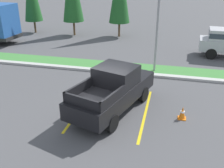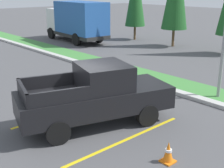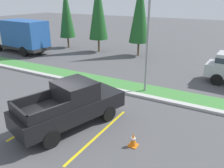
{
  "view_description": "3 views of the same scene",
  "coord_description": "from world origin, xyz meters",
  "views": [
    {
      "loc": [
        3.11,
        -10.18,
        6.2
      ],
      "look_at": [
        0.3,
        1.46,
        0.82
      ],
      "focal_mm": 41.66,
      "sensor_mm": 36.0,
      "label": 1
    },
    {
      "loc": [
        8.19,
        -5.64,
        4.53
      ],
      "look_at": [
        0.42,
        1.27,
        1.2
      ],
      "focal_mm": 48.67,
      "sensor_mm": 36.0,
      "label": 2
    },
    {
      "loc": [
        6.91,
        -6.93,
        5.68
      ],
      "look_at": [
        1.39,
        2.83,
        1.39
      ],
      "focal_mm": 36.74,
      "sensor_mm": 36.0,
      "label": 3
    }
  ],
  "objects": [
    {
      "name": "ground_plane",
      "position": [
        0.0,
        0.0,
        0.0
      ],
      "size": [
        120.0,
        120.0,
        0.0
      ],
      "primitive_type": "plane",
      "color": "#4C4C4F"
    },
    {
      "name": "pickup_truck_main",
      "position": [
        0.63,
        0.39,
        1.04
      ],
      "size": [
        3.35,
        5.54,
        2.1
      ],
      "color": "black",
      "rests_on": "ground"
    },
    {
      "name": "grass_median",
      "position": [
        0.0,
        6.1,
        0.03
      ],
      "size": [
        56.0,
        1.8,
        0.06
      ],
      "primitive_type": "cube",
      "color": "#42843D",
      "rests_on": "ground"
    },
    {
      "name": "curb_strip",
      "position": [
        0.0,
        5.0,
        0.07
      ],
      "size": [
        56.0,
        0.4,
        0.15
      ],
      "primitive_type": "cube",
      "color": "#B2B2AD",
      "rests_on": "ground"
    },
    {
      "name": "parking_line_near",
      "position": [
        -0.94,
        0.34,
        0.0
      ],
      "size": [
        0.12,
        4.8,
        0.01
      ],
      "primitive_type": "cube",
      "color": "yellow",
      "rests_on": "ground"
    },
    {
      "name": "cargo_truck_distant",
      "position": [
        -13.61,
        9.71,
        1.85
      ],
      "size": [
        6.94,
        2.88,
        3.4
      ],
      "color": "black",
      "rests_on": "ground"
    },
    {
      "name": "parking_line_far",
      "position": [
        2.16,
        0.34,
        0.0
      ],
      "size": [
        0.12,
        4.8,
        0.01
      ],
      "primitive_type": "cube",
      "color": "yellow",
      "rests_on": "ground"
    },
    {
      "name": "traffic_cone",
      "position": [
        3.81,
        0.29,
        0.29
      ],
      "size": [
        0.36,
        0.36,
        0.6
      ],
      "color": "orange",
      "rests_on": "ground"
    }
  ]
}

